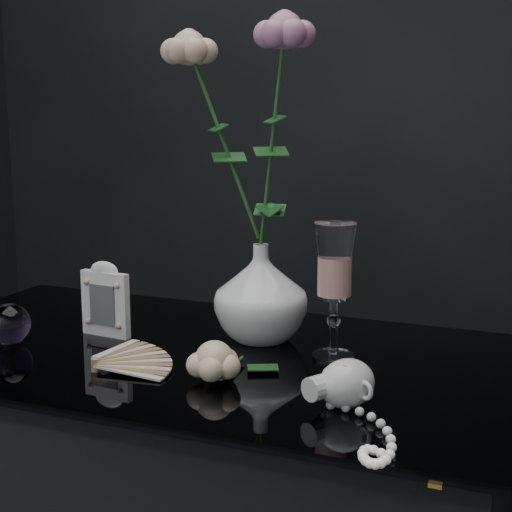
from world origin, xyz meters
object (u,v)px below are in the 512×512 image
at_px(picture_frame, 105,299).
at_px(pearl_jar, 347,381).
at_px(wine_glass, 334,292).
at_px(loose_rose, 214,361).
at_px(paperweight, 10,324).
at_px(vase, 261,293).

bearing_deg(picture_frame, pearl_jar, -11.48).
height_order(wine_glass, loose_rose, wine_glass).
distance_m(paperweight, loose_rose, 0.39).
distance_m(wine_glass, loose_rose, 0.22).
bearing_deg(loose_rose, vase, 98.45).
height_order(wine_glass, pearl_jar, wine_glass).
relative_size(vase, picture_frame, 1.25).
bearing_deg(wine_glass, vase, 162.06).
distance_m(vase, pearl_jar, 0.32).
bearing_deg(loose_rose, pearl_jar, -0.35).
bearing_deg(vase, paperweight, -154.81).
relative_size(paperweight, loose_rose, 0.39).
height_order(loose_rose, pearl_jar, pearl_jar).
bearing_deg(wine_glass, pearl_jar, -68.10).
relative_size(wine_glass, loose_rose, 1.24).
xyz_separation_m(picture_frame, paperweight, (-0.12, -0.10, -0.03)).
relative_size(wine_glass, picture_frame, 1.64).
height_order(picture_frame, paperweight, picture_frame).
bearing_deg(pearl_jar, vase, 162.54).
distance_m(vase, picture_frame, 0.27).
xyz_separation_m(wine_glass, loose_rose, (-0.13, -0.16, -0.08)).
height_order(picture_frame, loose_rose, picture_frame).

